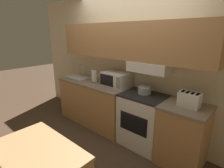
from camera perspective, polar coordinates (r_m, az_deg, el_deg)
ground_plane at (r=3.65m, az=5.16°, el=-13.83°), size 16.00×16.00×0.00m
wall_back at (r=3.12m, az=5.38°, el=9.52°), size 5.32×0.38×2.55m
lower_counter_main at (r=3.65m, az=-5.81°, el=-6.00°), size 1.61×0.59×0.89m
lower_counter_right_stub at (r=2.75m, az=22.07°, el=-15.24°), size 0.62×0.59×0.89m
stove_range at (r=2.99m, az=9.97°, el=-11.53°), size 0.70×0.56×0.89m
cooking_pot at (r=2.85m, az=10.59°, el=-1.85°), size 0.30×0.22×0.12m
microwave at (r=3.20m, az=1.32°, el=1.61°), size 0.51×0.35×0.26m
toaster at (r=2.52m, az=23.95°, el=-4.68°), size 0.28×0.18×0.20m
sink_basin at (r=3.86m, az=-10.86°, el=2.23°), size 0.54×0.34×0.28m
paper_towel_roll at (r=3.48m, az=-5.79°, el=2.54°), size 0.13×0.13×0.23m
dining_table at (r=2.00m, az=-22.90°, el=-22.20°), size 0.99×0.60×0.76m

